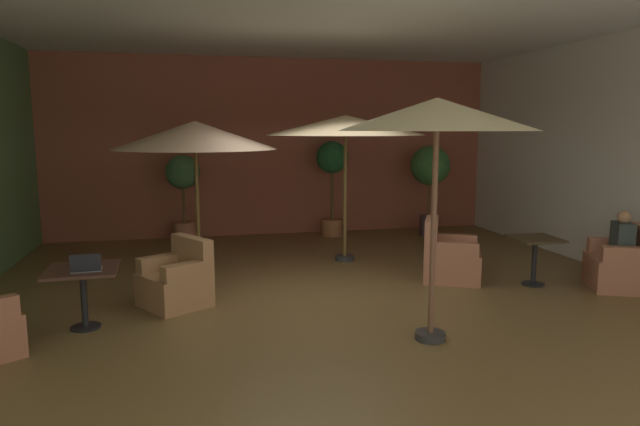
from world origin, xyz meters
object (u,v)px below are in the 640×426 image
cafe_table_front_left (83,279)px  potted_tree_mid_left (430,172)px  potted_tree_left_corner (183,185)px  open_laptop (86,267)px  iced_drink_cup (83,265)px  patio_umbrella_near_wall (437,116)px  patron_blue_shirt (622,237)px  cafe_table_front_right (535,249)px  armchair_front_left_north (177,281)px  patio_umbrella_tall_red (346,126)px  patio_umbrella_center_beige (195,136)px  armchair_front_right_north (449,258)px  armchair_front_right_east (624,266)px  potted_tree_mid_right (332,171)px

cafe_table_front_left → potted_tree_mid_left: 7.38m
potted_tree_left_corner → open_laptop: (-0.97, -4.77, -0.39)m
cafe_table_front_left → iced_drink_cup: 0.20m
patio_umbrella_near_wall → patron_blue_shirt: size_ratio=3.83×
cafe_table_front_right → patron_blue_shirt: bearing=-22.9°
armchair_front_left_north → cafe_table_front_right: (4.92, -0.18, 0.22)m
potted_tree_mid_left → patron_blue_shirt: 4.41m
potted_tree_left_corner → patron_blue_shirt: (5.91, -4.62, -0.40)m
cafe_table_front_left → armchair_front_left_north: size_ratio=0.77×
patio_umbrella_near_wall → iced_drink_cup: patio_umbrella_near_wall is taller
patio_umbrella_tall_red → open_laptop: bearing=-143.7°
cafe_table_front_right → patio_umbrella_center_beige: bearing=156.7°
cafe_table_front_right → iced_drink_cup: bearing=-175.0°
armchair_front_right_north → open_laptop: size_ratio=3.15×
armchair_front_left_north → armchair_front_right_east: armchair_front_right_east is taller
armchair_front_left_north → open_laptop: bearing=-139.7°
patron_blue_shirt → cafe_table_front_left: bearing=180.0°
cafe_table_front_left → patron_blue_shirt: (6.95, -0.00, 0.17)m
cafe_table_front_right → patio_umbrella_tall_red: bearing=137.1°
potted_tree_mid_left → open_laptop: bearing=-143.3°
armchair_front_right_north → potted_tree_mid_left: (1.14, 3.30, 1.01)m
armchair_front_left_north → potted_tree_mid_left: bearing=36.0°
patio_umbrella_near_wall → patron_blue_shirt: (3.34, 1.18, -1.60)m
armchair_front_right_north → patron_blue_shirt: bearing=-24.4°
armchair_front_left_north → potted_tree_left_corner: 4.08m
patio_umbrella_tall_red → cafe_table_front_right: bearing=-42.9°
cafe_table_front_right → potted_tree_mid_left: (0.07, 3.82, 0.80)m
patio_umbrella_near_wall → open_laptop: size_ratio=7.65×
patio_umbrella_tall_red → potted_tree_mid_left: patio_umbrella_tall_red is taller
armchair_front_left_north → cafe_table_front_right: size_ratio=1.47×
potted_tree_mid_left → cafe_table_front_right: bearing=-91.1°
armchair_front_right_north → iced_drink_cup: (-4.82, -1.03, 0.42)m
armchair_front_left_north → potted_tree_left_corner: potted_tree_left_corner is taller
armchair_front_right_north → patio_umbrella_center_beige: patio_umbrella_center_beige is taller
potted_tree_mid_left → cafe_table_front_left: bearing=-144.6°
armchair_front_right_east → patio_umbrella_center_beige: patio_umbrella_center_beige is taller
potted_tree_mid_left → patron_blue_shirt: (0.97, -4.26, -0.60)m
iced_drink_cup → open_laptop: bearing=-58.4°
cafe_table_front_left → patron_blue_shirt: bearing=-0.0°
cafe_table_front_right → potted_tree_mid_right: bearing=113.9°
open_laptop → patio_umbrella_tall_red: bearing=36.3°
potted_tree_mid_left → armchair_front_right_north: bearing=-109.0°
patio_umbrella_tall_red → patio_umbrella_center_beige: bearing=-178.4°
patio_umbrella_tall_red → patron_blue_shirt: (3.26, -2.50, -1.52)m
patio_umbrella_near_wall → armchair_front_right_east: bearing=18.9°
potted_tree_left_corner → potted_tree_mid_right: potted_tree_mid_right is taller
patio_umbrella_tall_red → potted_tree_left_corner: patio_umbrella_tall_red is taller
armchair_front_left_north → potted_tree_mid_left: 6.26m
cafe_table_front_left → potted_tree_mid_left: (5.98, 4.25, 0.77)m
cafe_table_front_left → armchair_front_left_north: (0.99, 0.62, -0.25)m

